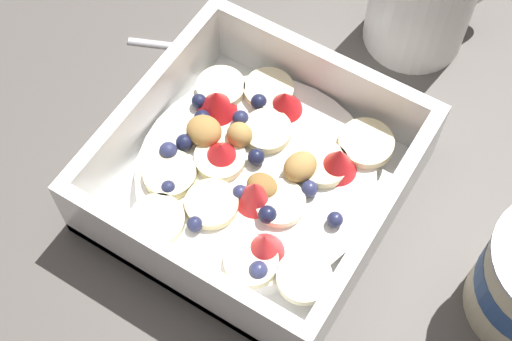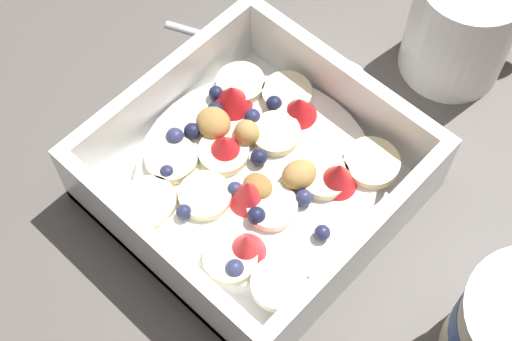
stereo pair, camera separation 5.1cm
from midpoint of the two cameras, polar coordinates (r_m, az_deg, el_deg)
The scene contains 4 objects.
ground_plane at distance 0.54m, azimuth 4.63°, elevation -1.51°, with size 2.40×2.40×0.00m, color #56514C.
fruit_bowl at distance 0.52m, azimuth 2.81°, elevation -0.64°, with size 0.19×0.19×0.06m.
spoon at distance 0.60m, azimuth 6.43°, elevation 8.05°, with size 0.09×0.17×0.01m.
coffee_mug at distance 0.59m, azimuth 18.04°, elevation 10.29°, with size 0.10×0.09×0.09m.
Camera 2 is at (0.20, 0.16, 0.47)m, focal length 52.37 mm.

